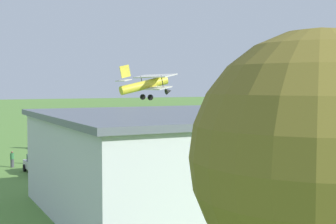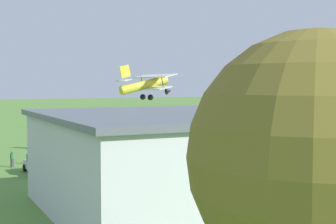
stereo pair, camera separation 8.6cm
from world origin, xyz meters
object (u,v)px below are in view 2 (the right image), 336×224
(biplane, at_px, (147,84))
(car_white, at_px, (314,143))
(hangar, at_px, (311,150))
(tree_behind_hangar_left, at_px, (316,159))
(person_walking_on_apron, at_px, (12,159))
(person_near_hangar_door, at_px, (297,147))
(person_beside_truck, at_px, (36,156))
(person_watching_takeoff, at_px, (84,155))
(car_silver, at_px, (39,164))

(biplane, bearing_deg, car_white, 159.48)
(hangar, xyz_separation_m, tree_behind_hangar_left, (16.12, 17.27, 2.85))
(car_white, distance_m, person_walking_on_apron, 33.87)
(car_white, height_order, person_near_hangar_door, person_near_hangar_door)
(car_white, height_order, person_beside_truck, person_beside_truck)
(car_white, bearing_deg, tree_behind_hangar_left, 46.39)
(car_white, height_order, tree_behind_hangar_left, tree_behind_hangar_left)
(hangar, xyz_separation_m, person_beside_truck, (14.88, -21.38, -2.19))
(person_beside_truck, height_order, person_walking_on_apron, person_beside_truck)
(biplane, relative_size, person_near_hangar_door, 4.86)
(biplane, distance_m, tree_behind_hangar_left, 43.43)
(person_near_hangar_door, xyz_separation_m, tree_behind_hangar_left, (28.75, 32.81, 5.07))
(car_white, relative_size, person_near_hangar_door, 2.75)
(car_white, bearing_deg, hangar, 45.80)
(car_white, distance_m, tree_behind_hangar_left, 47.42)
(biplane, distance_m, person_walking_on_apron, 17.00)
(person_beside_truck, bearing_deg, person_near_hangar_door, 168.03)
(tree_behind_hangar_left, bearing_deg, car_white, -133.61)
(person_watching_takeoff, bearing_deg, biplane, -153.38)
(person_watching_takeoff, distance_m, tree_behind_hangar_left, 37.41)
(car_silver, height_order, person_watching_takeoff, person_watching_takeoff)
(person_near_hangar_door, xyz_separation_m, person_walking_on_apron, (29.86, -5.25, -0.06))
(hangar, height_order, tree_behind_hangar_left, tree_behind_hangar_left)
(hangar, distance_m, person_watching_takeoff, 22.28)
(biplane, height_order, person_watching_takeoff, biplane)
(hangar, distance_m, person_near_hangar_door, 20.15)
(person_beside_truck, bearing_deg, car_white, 171.80)
(hangar, height_order, person_walking_on_apron, hangar)
(hangar, relative_size, person_walking_on_apron, 24.73)
(car_white, relative_size, tree_behind_hangar_left, 0.49)
(person_near_hangar_door, bearing_deg, person_watching_takeoff, -9.41)
(person_near_hangar_door, bearing_deg, biplane, -29.31)
(hangar, xyz_separation_m, biplane, (2.02, -23.77, 4.72))
(biplane, height_order, car_silver, biplane)
(person_beside_truck, bearing_deg, car_silver, 80.57)
(hangar, relative_size, person_near_hangar_door, 23.17)
(biplane, distance_m, person_near_hangar_door, 18.18)
(car_silver, relative_size, person_beside_truck, 2.82)
(car_white, bearing_deg, person_watching_takeoff, -5.35)
(person_beside_truck, relative_size, tree_behind_hangar_left, 0.18)
(person_walking_on_apron, xyz_separation_m, person_watching_takeoff, (-6.51, 1.38, 0.11))
(person_near_hangar_door, bearing_deg, car_silver, -1.73)
(person_walking_on_apron, bearing_deg, biplane, -168.92)
(car_white, bearing_deg, biplane, -20.52)
(person_walking_on_apron, height_order, tree_behind_hangar_left, tree_behind_hangar_left)
(tree_behind_hangar_left, bearing_deg, person_beside_truck, -91.83)
(person_watching_takeoff, bearing_deg, car_silver, 31.12)
(person_walking_on_apron, distance_m, tree_behind_hangar_left, 38.42)
(person_beside_truck, bearing_deg, hangar, 124.84)
(car_white, bearing_deg, person_near_hangar_door, 19.36)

